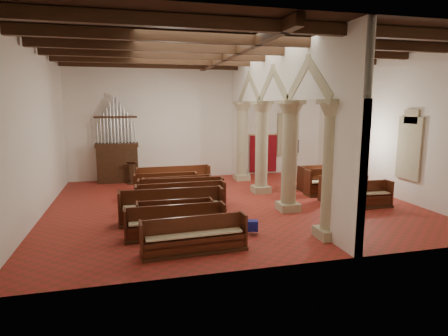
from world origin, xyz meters
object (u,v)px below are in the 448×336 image
at_px(pipe_organ, 117,155).
at_px(nave_pew_0, 194,241).
at_px(lectern, 132,174).
at_px(aisle_pew_0, 365,199).
at_px(processional_banner, 294,160).

bearing_deg(pipe_organ, nave_pew_0, -77.61).
xyz_separation_m(pipe_organ, lectern, (0.70, -0.75, -0.87)).
xyz_separation_m(nave_pew_0, aisle_pew_0, (7.14, 2.84, 0.02)).
relative_size(pipe_organ, lectern, 3.64).
distance_m(pipe_organ, lectern, 1.34).
bearing_deg(pipe_organ, aisle_pew_0, -37.92).
relative_size(lectern, processional_banner, 0.58).
distance_m(lectern, processional_banner, 9.08).
xyz_separation_m(pipe_organ, processional_banner, (9.75, -0.01, -0.61)).
relative_size(processional_banner, aisle_pew_0, 1.00).
relative_size(pipe_organ, aisle_pew_0, 2.09).
bearing_deg(lectern, nave_pew_0, -67.07).
bearing_deg(aisle_pew_0, processional_banner, 88.32).
xyz_separation_m(lectern, nave_pew_0, (1.52, -9.39, -0.18)).
height_order(lectern, aisle_pew_0, lectern).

